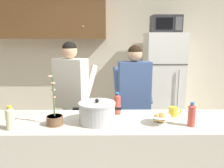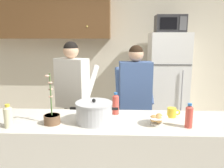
# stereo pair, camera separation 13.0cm
# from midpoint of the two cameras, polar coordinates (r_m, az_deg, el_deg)

# --- Properties ---
(back_wall_unit) EXTENTS (6.00, 0.48, 2.60)m
(back_wall_unit) POSITION_cam_midpoint_polar(r_m,az_deg,el_deg) (4.38, -1.65, 8.18)
(back_wall_unit) COLOR beige
(back_wall_unit) RESTS_ON ground
(kitchen_island) EXTENTS (2.52, 0.68, 0.92)m
(kitchen_island) POSITION_cam_midpoint_polar(r_m,az_deg,el_deg) (2.46, 1.06, -19.13)
(kitchen_island) COLOR silver
(kitchen_island) RESTS_ON ground
(refrigerator) EXTENTS (0.64, 0.68, 1.79)m
(refrigerator) POSITION_cam_midpoint_polar(r_m,az_deg,el_deg) (4.14, 14.29, -0.26)
(refrigerator) COLOR white
(refrigerator) RESTS_ON ground
(microwave) EXTENTS (0.48, 0.37, 0.28)m
(microwave) POSITION_cam_midpoint_polar(r_m,az_deg,el_deg) (4.04, 15.11, 14.17)
(microwave) COLOR #2D2D30
(microwave) RESTS_ON refrigerator
(person_near_pot) EXTENTS (0.61, 0.56, 1.66)m
(person_near_pot) POSITION_cam_midpoint_polar(r_m,az_deg,el_deg) (3.05, -8.51, -1.37)
(person_near_pot) COLOR #726656
(person_near_pot) RESTS_ON ground
(person_by_sink) EXTENTS (0.53, 0.45, 1.62)m
(person_by_sink) POSITION_cam_midpoint_polar(r_m,az_deg,el_deg) (3.01, 6.97, -2.14)
(person_by_sink) COLOR #726656
(person_by_sink) RESTS_ON ground
(cooking_pot) EXTENTS (0.46, 0.35, 0.23)m
(cooking_pot) POSITION_cam_midpoint_polar(r_m,az_deg,el_deg) (2.19, -2.75, -7.00)
(cooking_pot) COLOR silver
(cooking_pot) RESTS_ON kitchen_island
(coffee_mug) EXTENTS (0.13, 0.09, 0.10)m
(coffee_mug) POSITION_cam_midpoint_polar(r_m,az_deg,el_deg) (2.44, 16.13, -6.78)
(coffee_mug) COLOR yellow
(coffee_mug) RESTS_ON kitchen_island
(bread_bowl) EXTENTS (0.21, 0.21, 0.10)m
(bread_bowl) POSITION_cam_midpoint_polar(r_m,az_deg,el_deg) (2.20, 12.72, -8.54)
(bread_bowl) COLOR white
(bread_bowl) RESTS_ON kitchen_island
(bottle_near_edge) EXTENTS (0.07, 0.07, 0.23)m
(bottle_near_edge) POSITION_cam_midpoint_polar(r_m,az_deg,el_deg) (2.41, 2.46, -4.90)
(bottle_near_edge) COLOR #D84C3F
(bottle_near_edge) RESTS_ON kitchen_island
(bottle_mid_counter) EXTENTS (0.07, 0.07, 0.22)m
(bottle_mid_counter) POSITION_cam_midpoint_polar(r_m,az_deg,el_deg) (2.19, 20.19, -7.42)
(bottle_mid_counter) COLOR #D84C3F
(bottle_mid_counter) RESTS_ON kitchen_island
(bottle_far_corner) EXTENTS (0.08, 0.08, 0.21)m
(bottle_far_corner) POSITION_cam_midpoint_polar(r_m,az_deg,el_deg) (2.24, -22.80, -7.36)
(bottle_far_corner) COLOR beige
(bottle_far_corner) RESTS_ON kitchen_island
(potted_orchid) EXTENTS (0.15, 0.15, 0.48)m
(potted_orchid) POSITION_cam_midpoint_polar(r_m,az_deg,el_deg) (2.21, -13.02, -7.97)
(potted_orchid) COLOR brown
(potted_orchid) RESTS_ON kitchen_island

